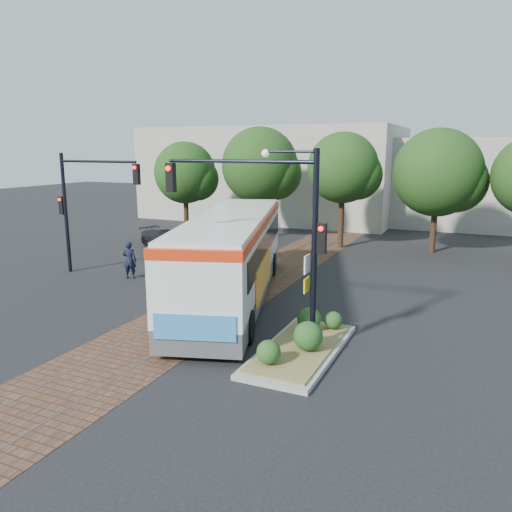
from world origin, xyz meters
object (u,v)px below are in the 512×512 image
Objects in this scene: officer at (130,260)px; traffic_island at (302,341)px; signal_pole_main at (276,217)px; city_bus at (232,252)px; signal_pole_left at (82,197)px; parked_car at (164,238)px.

traffic_island is at bearing 135.36° from officer.
traffic_island is 11.77m from officer.
city_bus is at bearing 131.44° from signal_pole_main.
officer is at bearing 3.52° from signal_pole_left.
signal_pole_left is 3.92m from officer.
signal_pole_left is at bearing 159.64° from traffic_island.
officer is (-10.61, 5.05, 0.59)m from traffic_island.
parked_car is at bearing 137.91° from traffic_island.
signal_pole_left reaches higher than officer.
traffic_island is at bearing -60.00° from city_bus.
signal_pole_main is 1.49× the size of parked_car.
traffic_island is 0.87× the size of signal_pole_main.
parked_car is at bearing 93.08° from signal_pole_left.
signal_pole_main is at bearing 174.64° from traffic_island.
officer is at bearing 154.53° from traffic_island.
signal_pole_main is 13.14m from signal_pole_left.
city_bus is 2.25× the size of signal_pole_main.
signal_pole_main is 17.91m from parked_car.
officer is 0.46× the size of parked_car.
parked_car is at bearing -86.78° from officer.
parked_car is at bearing 120.47° from city_bus.
signal_pole_main reaches higher than signal_pole_left.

